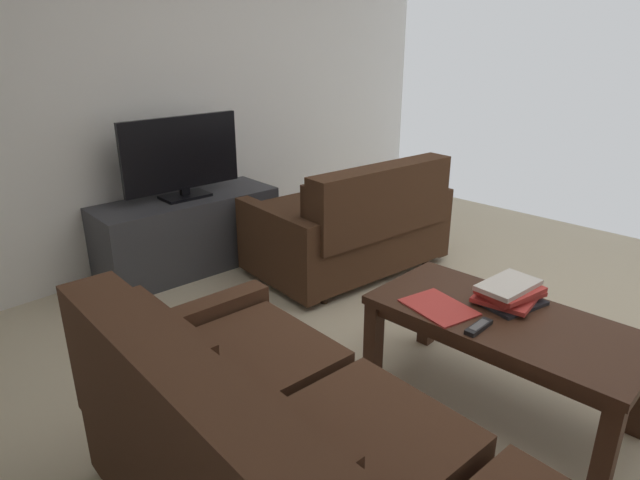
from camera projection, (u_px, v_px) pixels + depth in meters
ground_plane at (492, 370)px, 2.79m from camera, size 5.06×5.12×0.01m
wall_right at (188, 70)px, 3.94m from camera, size 0.12×5.12×2.70m
loveseat_near at (353, 224)px, 3.82m from camera, size 0.97×1.41×0.81m
coffee_table at (504, 330)px, 2.39m from camera, size 1.15×0.56×0.46m
tv_stand at (188, 233)px, 3.89m from camera, size 0.56×1.30×0.53m
flat_tv at (181, 156)px, 3.69m from camera, size 0.22×0.85×0.55m
book_stack at (509, 293)px, 2.47m from camera, size 0.29×0.33×0.10m
tv_remote at (479, 327)px, 2.26m from camera, size 0.05×0.16×0.02m
loose_magazine at (439, 307)px, 2.43m from camera, size 0.35×0.29×0.01m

